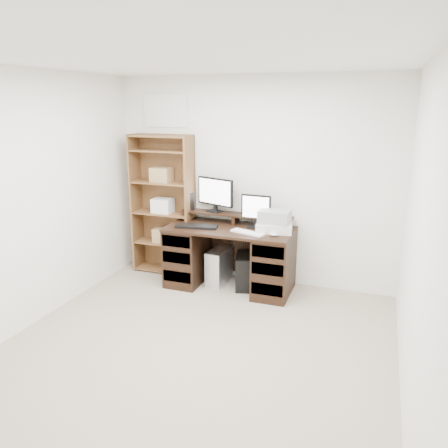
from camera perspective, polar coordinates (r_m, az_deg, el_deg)
The scene contains 14 objects.
room at distance 3.51m, azimuth -5.38°, elevation 0.19°, with size 3.54×4.04×2.54m.
desk at distance 5.28m, azimuth 0.79°, elevation -4.24°, with size 1.50×0.70×0.75m.
riser_shelf at distance 5.33m, azimuth 1.53°, elevation 1.07°, with size 1.40×0.22×0.12m.
monitor_wide at distance 5.38m, azimuth -1.14°, elevation 4.07°, with size 0.51×0.21×0.42m.
monitor_small at distance 5.14m, azimuth 4.19°, elevation 1.86°, with size 0.36×0.14×0.39m.
speaker at distance 5.52m, azimuth -4.53°, elevation 2.96°, with size 0.09×0.09×0.22m, color black.
keyboard_black at distance 5.18m, azimuth -3.61°, elevation -0.31°, with size 0.50×0.17×0.03m, color black.
keyboard_white at distance 4.94m, azimuth 3.11°, elevation -1.13°, with size 0.41×0.12×0.02m, color silver.
mouse at distance 4.87m, azimuth 6.54°, elevation -1.35°, with size 0.10×0.07×0.04m, color silver.
printer at distance 5.03m, azimuth 6.58°, elevation -0.42°, with size 0.40×0.30×0.10m, color beige.
basket at distance 5.00m, azimuth 6.62°, elevation 0.95°, with size 0.35×0.25×0.15m, color #93969C.
tower_silver at distance 5.45m, azimuth -0.65°, elevation -5.52°, with size 0.19×0.44×0.44m, color silver.
tower_black at distance 5.33m, azimuth 2.56°, elevation -6.17°, with size 0.28×0.44×0.41m.
bookshelf at distance 5.70m, azimuth -7.89°, elevation 2.64°, with size 0.80×0.30×1.80m.
Camera 1 is at (1.45, -3.05, 2.17)m, focal length 35.00 mm.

